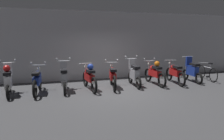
# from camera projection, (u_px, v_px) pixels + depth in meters

# --- Properties ---
(ground_plane) EXTENTS (80.00, 80.00, 0.00)m
(ground_plane) POSITION_uv_depth(u_px,v_px,m) (117.00, 91.00, 8.27)
(ground_plane) COLOR #424244
(back_wall) EXTENTS (16.00, 0.30, 3.38)m
(back_wall) POSITION_uv_depth(u_px,v_px,m) (100.00, 45.00, 10.69)
(back_wall) COLOR #ADADB2
(back_wall) RESTS_ON ground
(motorbike_slot_0) EXTENTS (0.59, 1.68, 1.29)m
(motorbike_slot_0) POSITION_uv_depth(u_px,v_px,m) (8.00, 80.00, 7.64)
(motorbike_slot_0) COLOR black
(motorbike_slot_0) RESTS_ON ground
(motorbike_slot_1) EXTENTS (0.59, 1.95, 1.15)m
(motorbike_slot_1) POSITION_uv_depth(u_px,v_px,m) (37.00, 81.00, 7.93)
(motorbike_slot_1) COLOR black
(motorbike_slot_1) RESTS_ON ground
(motorbike_slot_2) EXTENTS (0.59, 1.68, 1.29)m
(motorbike_slot_2) POSITION_uv_depth(u_px,v_px,m) (64.00, 78.00, 8.22)
(motorbike_slot_2) COLOR black
(motorbike_slot_2) RESTS_ON ground
(motorbike_slot_3) EXTENTS (0.56, 1.95, 1.08)m
(motorbike_slot_3) POSITION_uv_depth(u_px,v_px,m) (89.00, 77.00, 8.46)
(motorbike_slot_3) COLOR black
(motorbike_slot_3) RESTS_ON ground
(motorbike_slot_4) EXTENTS (0.63, 1.93, 1.15)m
(motorbike_slot_4) POSITION_uv_depth(u_px,v_px,m) (113.00, 76.00, 8.79)
(motorbike_slot_4) COLOR black
(motorbike_slot_4) RESTS_ON ground
(motorbike_slot_5) EXTENTS (0.59, 1.68, 1.29)m
(motorbike_slot_5) POSITION_uv_depth(u_px,v_px,m) (134.00, 74.00, 9.13)
(motorbike_slot_5) COLOR black
(motorbike_slot_5) RESTS_ON ground
(motorbike_slot_6) EXTENTS (0.59, 1.95, 1.15)m
(motorbike_slot_6) POSITION_uv_depth(u_px,v_px,m) (155.00, 73.00, 9.41)
(motorbike_slot_6) COLOR black
(motorbike_slot_6) RESTS_ON ground
(motorbike_slot_7) EXTENTS (0.56, 1.94, 1.03)m
(motorbike_slot_7) POSITION_uv_depth(u_px,v_px,m) (175.00, 73.00, 9.63)
(motorbike_slot_7) COLOR black
(motorbike_slot_7) RESTS_ON ground
(motorbike_slot_8) EXTENTS (0.56, 1.68, 1.18)m
(motorbike_slot_8) POSITION_uv_depth(u_px,v_px,m) (192.00, 71.00, 10.01)
(motorbike_slot_8) COLOR black
(motorbike_slot_8) RESTS_ON ground
(bicycle) EXTENTS (0.51, 1.71, 0.89)m
(bicycle) POSITION_uv_depth(u_px,v_px,m) (207.00, 73.00, 10.37)
(bicycle) COLOR black
(bicycle) RESTS_ON ground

